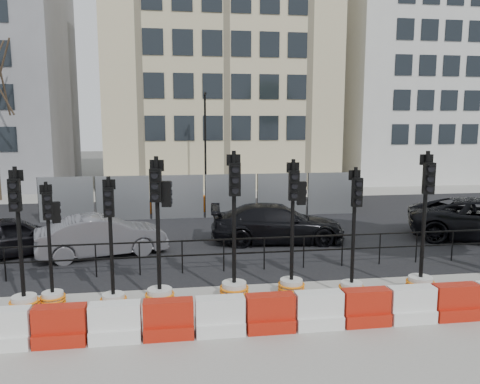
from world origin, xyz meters
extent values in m
plane|color=#51514C|center=(0.00, 0.00, 0.00)|extent=(120.00, 120.00, 0.00)
cube|color=gray|center=(0.00, -3.00, 0.01)|extent=(40.00, 6.00, 0.02)
cube|color=black|center=(0.00, 7.00, 0.01)|extent=(40.00, 14.00, 0.03)
cube|color=gray|center=(0.00, 16.00, 0.01)|extent=(40.00, 4.00, 0.02)
cube|color=beige|center=(2.00, 22.00, 9.00)|extent=(15.00, 10.00, 18.00)
cube|color=silver|center=(17.00, 22.00, 8.00)|extent=(12.00, 9.00, 16.00)
cylinder|color=black|center=(-6.00, 1.20, 0.50)|extent=(0.04, 0.04, 1.00)
cylinder|color=black|center=(-4.80, 1.20, 0.50)|extent=(0.04, 0.04, 1.00)
cylinder|color=black|center=(-3.60, 1.20, 0.50)|extent=(0.04, 0.04, 1.00)
cylinder|color=black|center=(-2.40, 1.20, 0.50)|extent=(0.04, 0.04, 1.00)
cylinder|color=black|center=(-1.20, 1.20, 0.50)|extent=(0.04, 0.04, 1.00)
cylinder|color=black|center=(0.00, 1.20, 0.50)|extent=(0.04, 0.04, 1.00)
cylinder|color=black|center=(1.20, 1.20, 0.50)|extent=(0.04, 0.04, 1.00)
cylinder|color=black|center=(2.40, 1.20, 0.50)|extent=(0.04, 0.04, 1.00)
cylinder|color=black|center=(3.60, 1.20, 0.50)|extent=(0.04, 0.04, 1.00)
cylinder|color=black|center=(4.80, 1.20, 0.50)|extent=(0.04, 0.04, 1.00)
cylinder|color=black|center=(6.00, 1.20, 0.50)|extent=(0.04, 0.04, 1.00)
cylinder|color=black|center=(7.20, 1.20, 0.50)|extent=(0.04, 0.04, 1.00)
cube|color=black|center=(0.00, 1.20, 0.98)|extent=(18.00, 0.04, 0.04)
cube|color=black|center=(0.00, 1.20, 0.55)|extent=(18.00, 0.04, 0.04)
cube|color=gray|center=(-6.00, 9.00, 1.00)|extent=(2.30, 0.05, 2.00)
cylinder|color=black|center=(-7.15, 9.00, 1.00)|extent=(0.05, 0.05, 2.00)
cube|color=gray|center=(-3.60, 9.00, 1.00)|extent=(2.30, 0.05, 2.00)
cylinder|color=black|center=(-4.75, 9.00, 1.00)|extent=(0.05, 0.05, 2.00)
cube|color=gray|center=(-1.20, 9.00, 1.00)|extent=(2.30, 0.05, 2.00)
cylinder|color=black|center=(-2.35, 9.00, 1.00)|extent=(0.05, 0.05, 2.00)
cube|color=gray|center=(1.20, 9.00, 1.00)|extent=(2.30, 0.05, 2.00)
cylinder|color=black|center=(0.05, 9.00, 1.00)|extent=(0.05, 0.05, 2.00)
cube|color=gray|center=(3.60, 9.00, 1.00)|extent=(2.30, 0.05, 2.00)
cylinder|color=black|center=(2.45, 9.00, 1.00)|extent=(0.05, 0.05, 2.00)
cube|color=gray|center=(6.00, 9.00, 1.00)|extent=(2.30, 0.05, 2.00)
cylinder|color=black|center=(4.85, 9.00, 1.00)|extent=(0.05, 0.05, 2.00)
cube|color=orange|center=(-4.00, 10.50, 0.40)|extent=(1.00, 0.40, 0.80)
cube|color=orange|center=(-2.00, 10.50, 0.40)|extent=(1.00, 0.40, 0.80)
cube|color=orange|center=(0.00, 10.50, 0.40)|extent=(1.00, 0.40, 0.80)
cube|color=orange|center=(2.00, 10.50, 0.40)|extent=(1.00, 0.40, 0.80)
cylinder|color=black|center=(0.50, 15.00, 3.00)|extent=(0.12, 0.12, 6.00)
cube|color=black|center=(0.50, 14.75, 5.90)|extent=(0.12, 0.50, 0.12)
cube|color=white|center=(-4.72, -2.80, 0.15)|extent=(1.00, 0.50, 0.30)
cube|color=white|center=(-4.72, -2.80, 0.55)|extent=(1.00, 0.35, 0.50)
cube|color=red|center=(-3.67, -2.80, 0.15)|extent=(1.00, 0.50, 0.30)
cube|color=red|center=(-3.67, -2.80, 0.55)|extent=(1.00, 0.35, 0.50)
cube|color=white|center=(-2.62, -2.80, 0.15)|extent=(1.00, 0.50, 0.30)
cube|color=white|center=(-2.62, -2.80, 0.55)|extent=(1.00, 0.35, 0.50)
cube|color=red|center=(-1.57, -2.80, 0.15)|extent=(1.00, 0.50, 0.30)
cube|color=red|center=(-1.57, -2.80, 0.55)|extent=(1.00, 0.35, 0.50)
cube|color=white|center=(-0.52, -2.80, 0.15)|extent=(1.00, 0.50, 0.30)
cube|color=white|center=(-0.52, -2.80, 0.55)|extent=(1.00, 0.35, 0.50)
cube|color=red|center=(0.53, -2.80, 0.15)|extent=(1.00, 0.50, 0.30)
cube|color=red|center=(0.53, -2.80, 0.55)|extent=(1.00, 0.35, 0.50)
cube|color=white|center=(1.58, -2.80, 0.15)|extent=(1.00, 0.50, 0.30)
cube|color=white|center=(1.58, -2.80, 0.55)|extent=(1.00, 0.35, 0.50)
cube|color=red|center=(2.62, -2.80, 0.15)|extent=(1.00, 0.50, 0.30)
cube|color=red|center=(2.62, -2.80, 0.55)|extent=(1.00, 0.35, 0.50)
cube|color=white|center=(3.68, -2.80, 0.15)|extent=(1.00, 0.50, 0.30)
cube|color=white|center=(3.68, -2.80, 0.55)|extent=(1.00, 0.35, 0.50)
cube|color=red|center=(4.73, -2.80, 0.15)|extent=(1.00, 0.50, 0.30)
cube|color=red|center=(4.73, -2.80, 0.55)|extent=(1.00, 0.35, 0.50)
cylinder|color=silver|center=(-4.86, -1.06, 0.21)|extent=(0.55, 0.55, 0.41)
torus|color=orange|center=(-4.86, -1.06, 0.12)|extent=(0.67, 0.67, 0.05)
torus|color=orange|center=(-4.86, -1.06, 0.21)|extent=(0.67, 0.67, 0.05)
torus|color=orange|center=(-4.86, -1.06, 0.29)|extent=(0.67, 0.67, 0.05)
cylinder|color=black|center=(-4.86, -1.06, 1.85)|extent=(0.09, 0.09, 3.08)
cube|color=black|center=(-4.86, -1.18, 2.77)|extent=(0.25, 0.15, 0.72)
cylinder|color=black|center=(-4.85, -1.27, 2.54)|extent=(0.15, 0.05, 0.15)
cylinder|color=black|center=(-4.85, -1.27, 2.77)|extent=(0.15, 0.05, 0.15)
cylinder|color=black|center=(-4.85, -1.27, 2.99)|extent=(0.15, 0.05, 0.15)
cube|color=black|center=(-4.86, -1.00, 3.18)|extent=(0.31, 0.04, 0.25)
cylinder|color=silver|center=(-4.31, -0.76, 0.18)|extent=(0.49, 0.49, 0.36)
torus|color=orange|center=(-4.31, -0.76, 0.11)|extent=(0.59, 0.59, 0.05)
torus|color=orange|center=(-4.31, -0.76, 0.18)|extent=(0.59, 0.59, 0.05)
torus|color=orange|center=(-4.31, -0.76, 0.25)|extent=(0.59, 0.59, 0.05)
cylinder|color=black|center=(-4.31, -0.76, 1.63)|extent=(0.08, 0.08, 2.72)
cube|color=black|center=(-4.27, -0.87, 2.45)|extent=(0.25, 0.19, 0.64)
cylinder|color=black|center=(-4.25, -0.93, 2.25)|extent=(0.14, 0.09, 0.14)
cylinder|color=black|center=(-4.25, -0.93, 2.45)|extent=(0.14, 0.09, 0.14)
cylinder|color=black|center=(-4.25, -0.93, 2.65)|extent=(0.14, 0.09, 0.14)
cube|color=black|center=(-4.32, -0.71, 2.81)|extent=(0.27, 0.11, 0.22)
cube|color=black|center=(-4.13, -0.70, 2.27)|extent=(0.21, 0.17, 0.50)
cylinder|color=silver|center=(-2.86, -1.15, 0.19)|extent=(0.51, 0.51, 0.38)
torus|color=orange|center=(-2.86, -1.15, 0.11)|extent=(0.62, 0.62, 0.05)
torus|color=orange|center=(-2.86, -1.15, 0.19)|extent=(0.62, 0.62, 0.05)
torus|color=orange|center=(-2.86, -1.15, 0.27)|extent=(0.62, 0.62, 0.05)
cylinder|color=black|center=(-2.86, -1.15, 1.71)|extent=(0.09, 0.09, 2.86)
cube|color=black|center=(-2.86, -1.27, 2.57)|extent=(0.23, 0.13, 0.67)
cylinder|color=black|center=(-2.86, -1.34, 2.36)|extent=(0.14, 0.05, 0.14)
cylinder|color=black|center=(-2.86, -1.34, 2.57)|extent=(0.14, 0.05, 0.14)
cylinder|color=black|center=(-2.86, -1.34, 2.78)|extent=(0.14, 0.05, 0.14)
cube|color=black|center=(-2.86, -1.09, 2.95)|extent=(0.29, 0.03, 0.23)
cylinder|color=silver|center=(-1.79, -1.11, 0.22)|extent=(0.59, 0.59, 0.43)
torus|color=orange|center=(-1.79, -1.11, 0.13)|extent=(0.70, 0.70, 0.05)
torus|color=orange|center=(-1.79, -1.11, 0.22)|extent=(0.70, 0.70, 0.05)
torus|color=orange|center=(-1.79, -1.11, 0.30)|extent=(0.70, 0.70, 0.05)
cylinder|color=black|center=(-1.79, -1.11, 1.95)|extent=(0.10, 0.10, 3.25)
cube|color=black|center=(-1.81, -1.23, 2.93)|extent=(0.28, 0.19, 0.76)
cylinder|color=black|center=(-1.83, -1.32, 2.69)|extent=(0.17, 0.08, 0.16)
cylinder|color=black|center=(-1.83, -1.32, 2.93)|extent=(0.17, 0.08, 0.16)
cylinder|color=black|center=(-1.83, -1.32, 3.17)|extent=(0.17, 0.08, 0.16)
cube|color=black|center=(-1.78, -1.04, 3.36)|extent=(0.33, 0.08, 0.26)
cube|color=black|center=(-1.58, -1.14, 2.71)|extent=(0.24, 0.17, 0.60)
cylinder|color=silver|center=(0.01, -0.95, 0.22)|extent=(0.60, 0.60, 0.45)
torus|color=orange|center=(0.01, -0.95, 0.13)|extent=(0.72, 0.72, 0.06)
torus|color=orange|center=(0.01, -0.95, 0.22)|extent=(0.72, 0.72, 0.06)
torus|color=orange|center=(0.01, -0.95, 0.31)|extent=(0.72, 0.72, 0.06)
cylinder|color=black|center=(0.01, -0.95, 2.01)|extent=(0.10, 0.10, 3.34)
cube|color=black|center=(0.02, -1.08, 3.01)|extent=(0.27, 0.16, 0.78)
cylinder|color=black|center=(0.02, -1.17, 2.76)|extent=(0.17, 0.06, 0.17)
cylinder|color=black|center=(0.02, -1.17, 3.01)|extent=(0.17, 0.06, 0.17)
cylinder|color=black|center=(0.02, -1.17, 3.25)|extent=(0.17, 0.06, 0.17)
cube|color=black|center=(0.01, -0.88, 3.45)|extent=(0.33, 0.04, 0.27)
cylinder|color=silver|center=(1.48, -0.87, 0.21)|extent=(0.57, 0.57, 0.42)
torus|color=orange|center=(1.48, -0.87, 0.13)|extent=(0.68, 0.68, 0.05)
torus|color=orange|center=(1.48, -0.87, 0.21)|extent=(0.68, 0.68, 0.05)
torus|color=orange|center=(1.48, -0.87, 0.29)|extent=(0.68, 0.68, 0.05)
cylinder|color=black|center=(1.48, -0.87, 1.89)|extent=(0.09, 0.09, 3.14)
cube|color=black|center=(1.47, -1.00, 2.83)|extent=(0.26, 0.17, 0.73)
cylinder|color=black|center=(1.47, -1.08, 2.60)|extent=(0.16, 0.07, 0.16)
cylinder|color=black|center=(1.47, -1.08, 2.83)|extent=(0.16, 0.07, 0.16)
cylinder|color=black|center=(1.47, -1.08, 3.06)|extent=(0.16, 0.07, 0.16)
cube|color=black|center=(1.49, -0.81, 3.25)|extent=(0.32, 0.06, 0.25)
cube|color=black|center=(1.69, -0.89, 2.62)|extent=(0.22, 0.15, 0.58)
cylinder|color=silver|center=(2.93, -1.24, 0.20)|extent=(0.54, 0.54, 0.40)
torus|color=orange|center=(2.93, -1.24, 0.12)|extent=(0.65, 0.65, 0.05)
torus|color=orange|center=(2.93, -1.24, 0.20)|extent=(0.65, 0.65, 0.05)
torus|color=orange|center=(2.93, -1.24, 0.28)|extent=(0.65, 0.65, 0.05)
cylinder|color=black|center=(2.93, -1.24, 1.79)|extent=(0.09, 0.09, 2.98)
cube|color=black|center=(2.93, -1.36, 2.68)|extent=(0.24, 0.15, 0.70)
cylinder|color=black|center=(2.94, -1.44, 2.46)|extent=(0.15, 0.05, 0.15)
cylinder|color=black|center=(2.94, -1.44, 2.68)|extent=(0.15, 0.05, 0.15)
cylinder|color=black|center=(2.94, -1.44, 2.90)|extent=(0.15, 0.05, 0.15)
cube|color=black|center=(2.93, -1.18, 3.08)|extent=(0.30, 0.04, 0.24)
cylinder|color=silver|center=(4.78, -1.22, 0.22)|extent=(0.60, 0.60, 0.44)
torus|color=orange|center=(4.78, -1.22, 0.13)|extent=(0.72, 0.72, 0.06)
torus|color=orange|center=(4.78, -1.22, 0.22)|extent=(0.72, 0.72, 0.06)
torus|color=orange|center=(4.78, -1.22, 0.31)|extent=(0.72, 0.72, 0.06)
cylinder|color=black|center=(4.78, -1.22, 1.99)|extent=(0.10, 0.10, 3.32)
cube|color=black|center=(4.76, -1.35, 2.99)|extent=(0.28, 0.19, 0.77)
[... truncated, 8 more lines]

